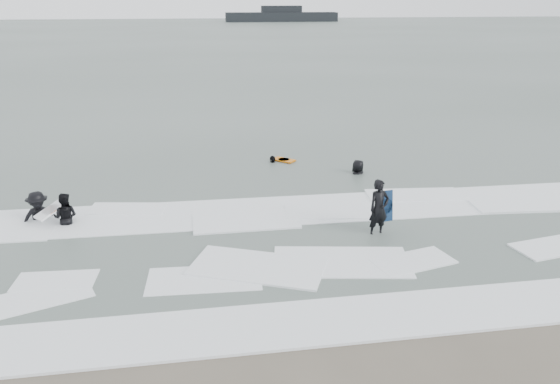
{
  "coord_description": "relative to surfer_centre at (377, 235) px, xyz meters",
  "views": [
    {
      "loc": [
        -2.25,
        -10.79,
        6.9
      ],
      "look_at": [
        0.0,
        5.0,
        1.1
      ],
      "focal_mm": 35.0,
      "sensor_mm": 36.0,
      "label": 1
    }
  ],
  "objects": [
    {
      "name": "surfer_right_near",
      "position": [
        -2.18,
        7.85,
        0.0
      ],
      "size": [
        0.77,
        0.94,
        1.5
      ],
      "primitive_type": "imported",
      "rotation": [
        0.0,
        0.0,
        -2.12
      ],
      "color": "black",
      "rests_on": "ground"
    },
    {
      "name": "surfer_wading",
      "position": [
        -9.53,
        2.17,
        0.0
      ],
      "size": [
        0.86,
        0.71,
        1.62
      ],
      "primitive_type": "imported",
      "rotation": [
        0.0,
        0.0,
        3.01
      ],
      "color": "black",
      "rests_on": "ground"
    },
    {
      "name": "ground",
      "position": [
        -2.8,
        -3.76,
        0.0
      ],
      "size": [
        320.0,
        320.0,
        0.0
      ],
      "primitive_type": "plane",
      "color": "brown",
      "rests_on": "ground"
    },
    {
      "name": "surf_foam",
      "position": [
        -2.8,
        -0.06,
        0.04
      ],
      "size": [
        30.03,
        9.06,
        0.09
      ],
      "color": "white",
      "rests_on": "ground"
    },
    {
      "name": "sea",
      "position": [
        -2.8,
        76.24,
        0.06
      ],
      "size": [
        320.0,
        320.0,
        0.0
      ],
      "primitive_type": "plane",
      "color": "#47544C",
      "rests_on": "ground"
    },
    {
      "name": "surfer_centre",
      "position": [
        0.0,
        0.0,
        0.0
      ],
      "size": [
        0.75,
        0.59,
        1.79
      ],
      "primitive_type": "imported",
      "rotation": [
        0.0,
        0.0,
        0.27
      ],
      "color": "black",
      "rests_on": "ground"
    },
    {
      "name": "bodyboards",
      "position": [
        -3.83,
        3.47,
        0.5
      ],
      "size": [
        10.97,
        8.38,
        1.25
      ],
      "color": "#0E2444",
      "rests_on": "ground"
    },
    {
      "name": "surfer_right_far",
      "position": [
        1.05,
        5.86,
        0.0
      ],
      "size": [
        1.01,
        1.0,
        1.76
      ],
      "primitive_type": "imported",
      "rotation": [
        0.0,
        0.0,
        -2.39
      ],
      "color": "black",
      "rests_on": "ground"
    },
    {
      "name": "surfer_breaker",
      "position": [
        -10.45,
        2.58,
        0.0
      ],
      "size": [
        1.39,
        1.21,
        1.86
      ],
      "primitive_type": "imported",
      "rotation": [
        0.0,
        0.0,
        0.54
      ],
      "color": "black",
      "rests_on": "ground"
    },
    {
      "name": "vessel_horizon",
      "position": [
        16.57,
        134.62,
        1.48
      ],
      "size": [
        29.28,
        5.23,
        3.97
      ],
      "color": "black",
      "rests_on": "ground"
    }
  ]
}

